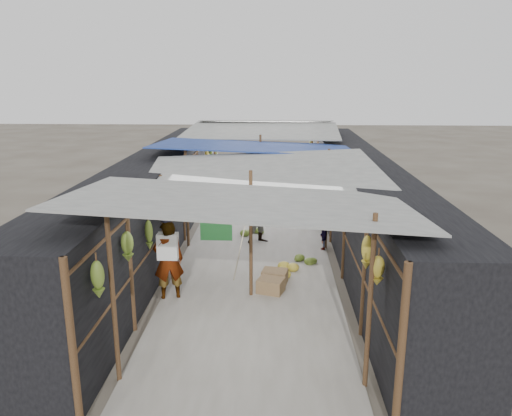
# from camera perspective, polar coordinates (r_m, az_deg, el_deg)

# --- Properties ---
(ground) EXTENTS (80.00, 80.00, 0.00)m
(ground) POSITION_cam_1_polar(r_m,az_deg,el_deg) (7.74, -1.73, -19.34)
(ground) COLOR #6B6356
(ground) RESTS_ON ground
(aisle_slab) EXTENTS (3.60, 16.00, 0.02)m
(aisle_slab) POSITION_cam_1_polar(r_m,az_deg,el_deg) (13.60, 0.15, -3.74)
(aisle_slab) COLOR #9E998E
(aisle_slab) RESTS_ON ground
(stall_left) EXTENTS (1.40, 15.00, 2.30)m
(stall_left) POSITION_cam_1_polar(r_m,az_deg,el_deg) (13.65, -11.25, 1.01)
(stall_left) COLOR black
(stall_left) RESTS_ON ground
(stall_right) EXTENTS (1.40, 15.00, 2.30)m
(stall_right) POSITION_cam_1_polar(r_m,az_deg,el_deg) (13.46, 11.72, 0.79)
(stall_right) COLOR black
(stall_right) RESTS_ON ground
(crate_near) EXTENTS (0.60, 0.51, 0.32)m
(crate_near) POSITION_cam_1_polar(r_m,az_deg,el_deg) (10.83, 2.15, -7.91)
(crate_near) COLOR #8F6C48
(crate_near) RESTS_ON ground
(crate_mid) EXTENTS (0.62, 0.55, 0.31)m
(crate_mid) POSITION_cam_1_polar(r_m,az_deg,el_deg) (10.42, 1.70, -8.88)
(crate_mid) COLOR #8F6C48
(crate_mid) RESTS_ON ground
(crate_back) EXTENTS (0.54, 0.48, 0.29)m
(crate_back) POSITION_cam_1_polar(r_m,az_deg,el_deg) (19.34, -1.70, 2.30)
(crate_back) COLOR #8F6C48
(crate_back) RESTS_ON ground
(black_basin) EXTENTS (0.67, 0.67, 0.20)m
(black_basin) POSITION_cam_1_polar(r_m,az_deg,el_deg) (16.95, 6.34, 0.24)
(black_basin) COLOR black
(black_basin) RESTS_ON ground
(vendor_elderly) EXTENTS (0.68, 0.55, 1.63)m
(vendor_elderly) POSITION_cam_1_polar(r_m,az_deg,el_deg) (10.08, -9.97, -5.89)
(vendor_elderly) COLOR white
(vendor_elderly) RESTS_ON ground
(shopper_blue) EXTENTS (0.91, 0.86, 1.50)m
(shopper_blue) POSITION_cam_1_polar(r_m,az_deg,el_deg) (13.23, 0.53, -0.93)
(shopper_blue) COLOR navy
(shopper_blue) RESTS_ON ground
(vendor_seated) EXTENTS (0.33, 0.56, 0.85)m
(vendor_seated) POSITION_cam_1_polar(r_m,az_deg,el_deg) (12.90, 7.62, -3.00)
(vendor_seated) COLOR #4B4541
(vendor_seated) RESTS_ON ground
(market_canopy) EXTENTS (5.62, 15.20, 2.77)m
(market_canopy) POSITION_cam_1_polar(r_m,az_deg,el_deg) (13.37, 0.34, 6.50)
(market_canopy) COLOR brown
(market_canopy) RESTS_ON ground
(hanging_bananas) EXTENTS (3.96, 13.78, 0.86)m
(hanging_bananas) POSITION_cam_1_polar(r_m,az_deg,el_deg) (12.88, -0.30, 2.74)
(hanging_bananas) COLOR olive
(hanging_bananas) RESTS_ON ground
(floor_bananas) EXTENTS (3.62, 7.20, 0.34)m
(floor_bananas) POSITION_cam_1_polar(r_m,az_deg,el_deg) (14.44, 0.94, -2.03)
(floor_bananas) COLOR #A6922A
(floor_bananas) RESTS_ON ground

